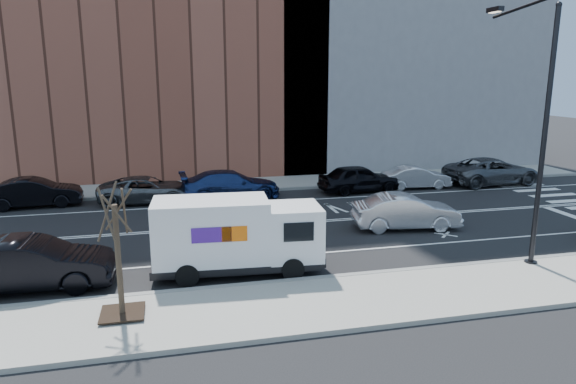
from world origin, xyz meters
name	(u,v)px	position (x,y,z in m)	size (l,w,h in m)	color
ground	(293,223)	(0.00, 0.00, 0.00)	(120.00, 120.00, 0.00)	black
sidewalk_near	(362,299)	(0.00, -8.80, 0.07)	(44.00, 3.60, 0.15)	gray
sidewalk_far	(260,184)	(0.00, 8.80, 0.07)	(44.00, 3.60, 0.15)	gray
curb_near	(343,277)	(0.00, -7.00, 0.08)	(44.00, 0.25, 0.17)	gray
curb_far	(265,190)	(0.00, 7.00, 0.08)	(44.00, 0.25, 0.17)	gray
road_markings	(293,223)	(0.00, 0.00, 0.00)	(40.00, 8.60, 0.01)	white
bldg_brick	(123,11)	(-8.00, 15.60, 11.00)	(26.00, 10.00, 22.00)	brown
streetlight	(536,124)	(7.00, -6.91, 5.08)	(0.44, 4.02, 9.34)	black
street_tree	(119,272)	(-7.00, -8.40, 1.45)	(1.20, 1.20, 3.75)	black
fedex_van	(236,235)	(-3.40, -5.60, 1.39)	(5.94, 2.40, 2.66)	black
far_parked_b	(35,193)	(-12.41, 6.07, 0.76)	(1.62, 4.64, 1.53)	black
far_parked_c	(147,190)	(-6.75, 5.74, 0.71)	(2.35, 5.10, 1.42)	#505458
far_parked_d	(230,185)	(-2.24, 5.52, 0.80)	(2.24, 5.51, 1.60)	navy
far_parked_e	(359,178)	(5.36, 5.53, 0.81)	(1.92, 4.78, 1.63)	black
far_parked_f	(416,177)	(9.14, 5.69, 0.68)	(1.44, 4.12, 1.36)	silver
far_parked_g	(492,171)	(14.40, 5.74, 0.84)	(2.79, 6.04, 1.68)	#4B4E53
driving_sedan	(406,212)	(4.71, -2.02, 0.78)	(1.65, 4.72, 1.56)	silver
near_parked_rear_a	(31,264)	(-9.96, -5.47, 0.84)	(1.78, 5.10, 1.68)	black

